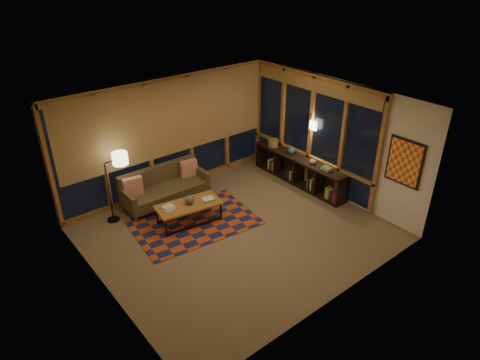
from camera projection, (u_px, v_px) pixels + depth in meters
floor at (237, 232)px, 8.75m from camera, size 5.50×5.00×0.01m
ceiling at (236, 105)px, 7.47m from camera, size 5.50×5.00×0.01m
walls at (236, 173)px, 8.11m from camera, size 5.51×5.01×2.70m
window_wall_back at (170, 135)px, 9.77m from camera, size 5.30×0.16×2.60m
window_wall_right at (310, 131)px, 10.00m from camera, size 0.16×3.70×2.60m
wall_art at (405, 162)px, 8.30m from camera, size 0.06×0.74×0.94m
wall_sconce at (313, 125)px, 9.77m from camera, size 0.12×0.18×0.22m
sofa at (165, 187)px, 9.60m from camera, size 1.94×0.80×0.79m
pillow_left at (133, 186)px, 9.19m from camera, size 0.43×0.20×0.42m
pillow_right at (189, 168)px, 9.97m from camera, size 0.41×0.17×0.40m
area_rug at (195, 222)px, 9.04m from camera, size 2.69×1.95×0.01m
coffee_table at (189, 213)px, 8.95m from camera, size 1.42×0.81×0.45m
book_stack_a at (168, 208)px, 8.67m from camera, size 0.23×0.19×0.06m
book_stack_b at (208, 199)px, 8.99m from camera, size 0.29×0.25×0.05m
ceramic_pot at (190, 200)px, 8.81m from camera, size 0.25×0.25×0.20m
floor_lamp at (109, 190)px, 8.78m from camera, size 0.50×0.34×1.48m
bookshelf at (299, 170)px, 10.43m from camera, size 0.40×2.73×0.68m
basket at (273, 143)px, 10.84m from camera, size 0.29×0.29×0.19m
teal_bowl at (292, 151)px, 10.42m from camera, size 0.21×0.21×0.18m
vase at (313, 161)px, 9.94m from camera, size 0.19×0.19×0.17m
shelf_book_stack at (327, 169)px, 9.68m from camera, size 0.18×0.25×0.07m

